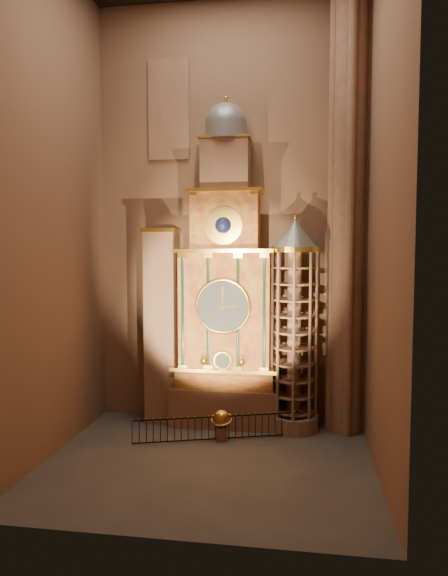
% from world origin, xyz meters
% --- Properties ---
extents(floor, '(14.00, 14.00, 0.00)m').
position_xyz_m(floor, '(0.00, 0.00, 0.00)').
color(floor, '#383330').
rests_on(floor, ground).
extents(wall_back, '(22.00, 0.00, 22.00)m').
position_xyz_m(wall_back, '(0.00, 6.00, 11.00)').
color(wall_back, brown).
rests_on(wall_back, floor).
extents(wall_left, '(0.00, 22.00, 22.00)m').
position_xyz_m(wall_left, '(-7.00, 0.00, 11.00)').
color(wall_left, brown).
rests_on(wall_left, floor).
extents(wall_right, '(0.00, 22.00, 22.00)m').
position_xyz_m(wall_right, '(7.00, 0.00, 11.00)').
color(wall_right, brown).
rests_on(wall_right, floor).
extents(astronomical_clock, '(5.60, 2.41, 16.70)m').
position_xyz_m(astronomical_clock, '(0.00, 4.96, 6.68)').
color(astronomical_clock, '#8C634C').
rests_on(astronomical_clock, floor).
extents(portrait_tower, '(1.80, 1.60, 10.20)m').
position_xyz_m(portrait_tower, '(-3.40, 4.98, 5.15)').
color(portrait_tower, '#8C634C').
rests_on(portrait_tower, floor).
extents(stair_turret, '(2.50, 2.50, 10.80)m').
position_xyz_m(stair_turret, '(3.50, 4.70, 5.27)').
color(stair_turret, '#8C634C').
rests_on(stair_turret, floor).
extents(gothic_pier, '(2.04, 2.04, 22.00)m').
position_xyz_m(gothic_pier, '(6.10, 5.00, 11.00)').
color(gothic_pier, '#8C634C').
rests_on(gothic_pier, floor).
extents(stained_glass_window, '(2.20, 0.14, 5.20)m').
position_xyz_m(stained_glass_window, '(-3.20, 5.92, 16.50)').
color(stained_glass_window, navy).
rests_on(stained_glass_window, wall_back).
extents(celestial_globe, '(1.05, 1.00, 1.46)m').
position_xyz_m(celestial_globe, '(0.14, 2.67, 0.88)').
color(celestial_globe, '#8C634C').
rests_on(celestial_globe, floor).
extents(iron_railing, '(7.77, 2.54, 1.13)m').
position_xyz_m(iron_railing, '(0.02, 2.59, 0.61)').
color(iron_railing, black).
rests_on(iron_railing, floor).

